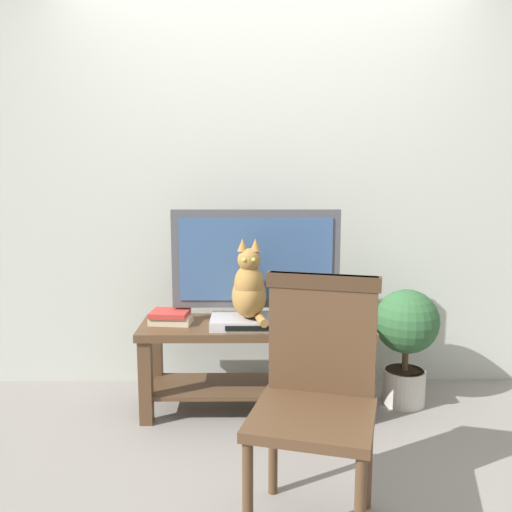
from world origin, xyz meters
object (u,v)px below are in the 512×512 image
wooden_chair (317,384)px  potted_plant (406,335)px  cat (249,289)px  media_box (249,322)px  tv_stand (256,350)px  tv (256,262)px  book_stack (170,317)px

wooden_chair → potted_plant: size_ratio=1.41×
cat → wooden_chair: 0.97m
media_box → tv_stand: bearing=56.6°
tv → cat: 0.18m
cat → wooden_chair: size_ratio=0.46×
tv → wooden_chair: size_ratio=0.97×
cat → book_stack: bearing=170.4°
tv → book_stack: tv is taller
tv → potted_plant: (0.88, 0.02, -0.44)m
media_box → wooden_chair: 0.97m
cat → book_stack: size_ratio=1.82×
media_box → potted_plant: 0.93m
media_box → wooden_chair: wooden_chair is taller
wooden_chair → book_stack: size_ratio=3.97×
tv_stand → media_box: 0.20m
tv → cat: size_ratio=2.13×
cat → potted_plant: (0.91, 0.15, -0.31)m
tv_stand → wooden_chair: 1.03m
tv_stand → book_stack: 0.52m
cat → tv: bearing=74.2°
cat → book_stack: cat is taller
cat → potted_plant: 0.98m
wooden_chair → media_box: bearing=106.0°
tv → wooden_chair: (0.23, -1.04, -0.30)m
wooden_chair → cat: bearing=106.2°
media_box → potted_plant: size_ratio=0.62×
tv_stand → cat: 0.38m
tv_stand → media_box: (-0.04, -0.06, 0.18)m
tv_stand → book_stack: book_stack is taller
tv_stand → book_stack: (-0.48, 0.00, 0.19)m
tv_stand → wooden_chair: wooden_chair is taller
tv_stand → tv: bearing=90.0°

